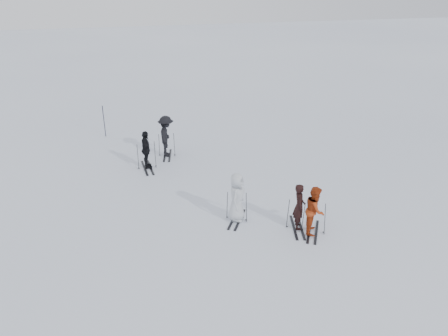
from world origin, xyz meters
name	(u,v)px	position (x,y,z in m)	size (l,w,h in m)	color
ground	(230,202)	(0.00, 0.00, 0.00)	(120.00, 120.00, 0.00)	silver
skier_near_dark	(299,207)	(1.77, -2.40, 0.83)	(0.60, 0.40, 1.66)	black
skier_red	(315,211)	(2.17, -2.79, 0.85)	(0.82, 0.64, 1.69)	#A33612
skier_grey	(237,198)	(-0.14, -1.34, 0.90)	(0.88, 0.57, 1.79)	silver
skier_uphill_left	(146,150)	(-2.82, 4.01, 0.87)	(1.02, 0.42, 1.73)	black
skier_uphill_far	(166,137)	(-1.74, 5.22, 0.98)	(1.27, 0.73, 1.97)	black
skis_near_dark	(299,213)	(1.77, -2.40, 0.60)	(0.87, 1.64, 1.19)	black
skis_red	(314,217)	(2.17, -2.79, 0.58)	(0.85, 1.60, 1.17)	black
skis_grey	(237,206)	(-0.14, -1.34, 0.57)	(0.83, 1.57, 1.14)	black
skis_uphill_left	(147,155)	(-2.82, 4.01, 0.63)	(0.92, 1.74, 1.27)	black
skis_uphill_far	(167,144)	(-1.74, 5.22, 0.59)	(0.85, 1.61, 1.17)	black
piste_marker	(104,121)	(-4.61, 8.77, 0.86)	(0.04, 0.04, 1.71)	black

